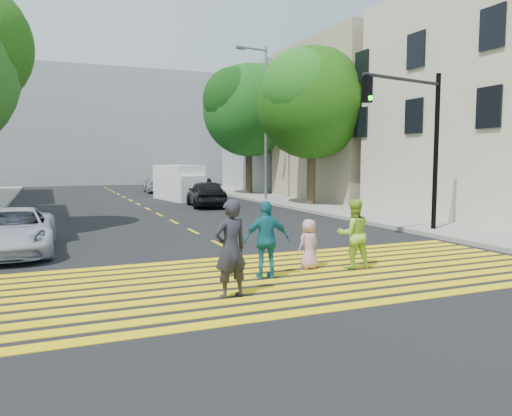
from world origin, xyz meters
TOP-DOWN VIEW (x-y plane):
  - ground at (0.00, 0.00)m, footprint 120.00×120.00m
  - sidewalk_right at (8.50, 15.00)m, footprint 3.00×60.00m
  - crosswalk at (0.00, 1.28)m, footprint 13.40×5.30m
  - lane_line at (0.00, 22.50)m, footprint 0.12×34.40m
  - building_right_tan at (15.00, 19.00)m, footprint 10.00×10.00m
  - building_right_grey at (15.00, 30.00)m, footprint 10.00×10.00m
  - backdrop_block at (0.00, 48.00)m, footprint 30.00×8.00m
  - tree_right_near at (8.75, 15.88)m, footprint 7.81×7.70m
  - tree_right_far at (8.80, 25.25)m, footprint 7.67×7.23m
  - pedestrian_man at (-1.70, 0.18)m, footprint 0.77×0.58m
  - pedestrian_woman at (1.89, 1.44)m, footprint 0.93×0.79m
  - pedestrian_child at (0.87, 1.78)m, footprint 0.66×0.50m
  - pedestrian_extra at (-0.44, 1.32)m, footprint 1.07×0.59m
  - white_sedan at (-5.79, 6.68)m, footprint 2.22×4.61m
  - dark_car_near at (3.21, 17.91)m, footprint 2.31×4.58m
  - silver_car at (3.09, 31.07)m, footprint 2.10×4.53m
  - dark_car_parked at (5.31, 25.88)m, footprint 1.95×3.96m
  - white_van at (3.01, 23.02)m, footprint 2.46×4.99m
  - traffic_signal at (6.86, 5.10)m, footprint 3.78×1.06m
  - street_lamp at (7.55, 19.94)m, footprint 2.14×0.51m

SIDE VIEW (x-z plane):
  - ground at x=0.00m, z-range 0.00..0.00m
  - lane_line at x=0.00m, z-range 0.00..0.01m
  - crosswalk at x=0.00m, z-range 0.00..0.01m
  - sidewalk_right at x=8.50m, z-range 0.00..0.15m
  - pedestrian_child at x=0.87m, z-range 0.00..1.21m
  - dark_car_parked at x=5.31m, z-range 0.00..1.25m
  - white_sedan at x=-5.79m, z-range 0.00..1.27m
  - silver_car at x=3.09m, z-range 0.00..1.28m
  - dark_car_near at x=3.21m, z-range 0.00..1.50m
  - pedestrian_woman at x=1.89m, z-range 0.00..1.69m
  - pedestrian_extra at x=-0.44m, z-range 0.00..1.73m
  - pedestrian_man at x=-1.70m, z-range 0.00..1.89m
  - white_van at x=3.01m, z-range -0.06..2.20m
  - traffic_signal at x=6.86m, z-range 0.83..6.45m
  - building_right_tan at x=15.00m, z-range 0.00..10.00m
  - building_right_grey at x=15.00m, z-range 0.00..10.00m
  - street_lamp at x=7.55m, z-range 0.70..10.17m
  - backdrop_block at x=0.00m, z-range 0.00..12.00m
  - tree_right_near at x=8.75m, z-range 1.57..10.49m
  - tree_right_far at x=8.80m, z-range 1.69..11.31m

